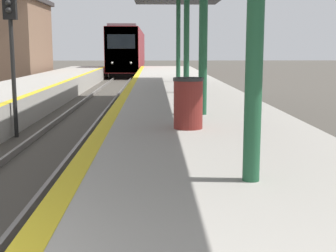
# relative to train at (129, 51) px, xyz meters

# --- Properties ---
(train) EXTENTS (2.81, 23.79, 4.61)m
(train) POSITION_rel_train_xyz_m (0.00, 0.00, 0.00)
(train) COLOR black
(train) RESTS_ON ground
(signal_mid) EXTENTS (0.36, 0.31, 4.26)m
(signal_mid) POSITION_rel_train_xyz_m (-1.36, -36.87, 0.65)
(signal_mid) COLOR black
(signal_mid) RESTS_ON ground
(trash_bin) EXTENTS (0.60, 0.60, 1.00)m
(trash_bin) POSITION_rel_train_xyz_m (3.33, -41.29, -0.84)
(trash_bin) COLOR maroon
(trash_bin) RESTS_ON platform_right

